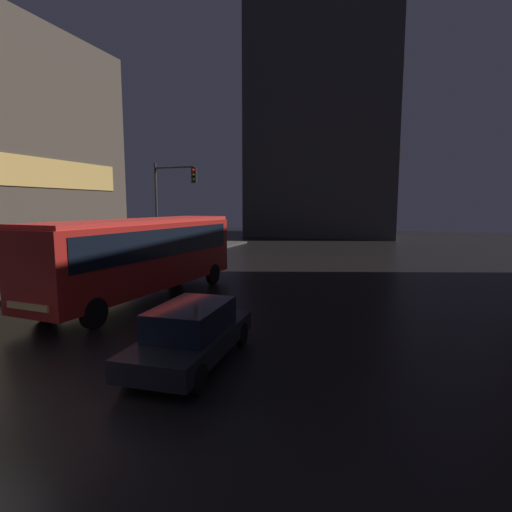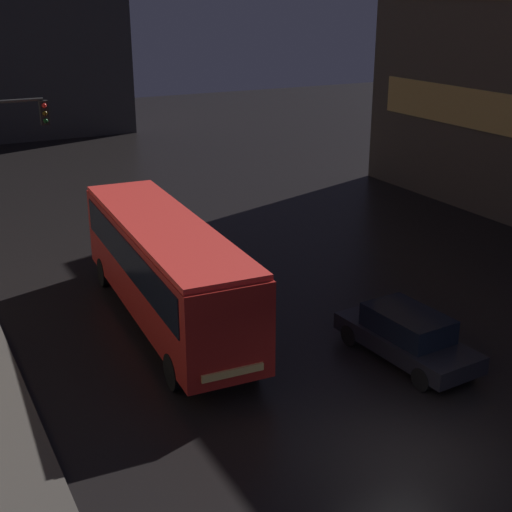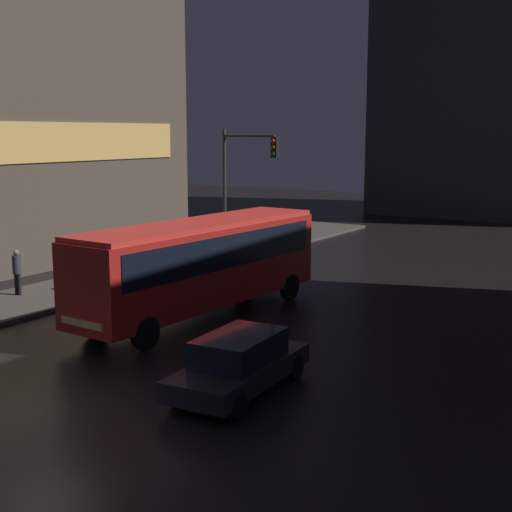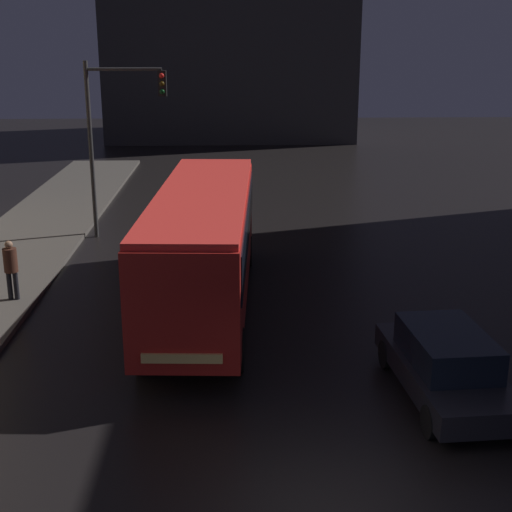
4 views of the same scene
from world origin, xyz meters
The scene contains 7 objects.
sidewalk_left centered at (-9.00, 10.00, 0.07)m, with size 4.00×48.00×0.15m.
building_far_backdrop centered at (-1.39, 47.38, 13.78)m, with size 18.07×12.00×27.55m.
bus_near centered at (-2.22, 9.18, 2.05)m, with size 2.94×10.80×3.33m.
car_taxi centered at (2.93, 3.80, 0.75)m, with size 2.07×4.51×1.47m.
pedestrian_near centered at (-9.41, 11.65, 1.17)m, with size 0.50×0.50×1.71m.
pedestrian_mid centered at (-7.61, 9.66, 1.17)m, with size 0.42×0.42×1.71m.
traffic_light_main centered at (-5.62, 16.85, 4.33)m, with size 2.92×0.35×6.47m.
Camera 1 is at (7.59, -4.67, 3.89)m, focal length 28.00 mm.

